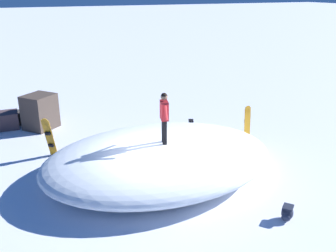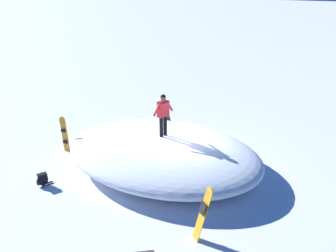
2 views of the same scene
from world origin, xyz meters
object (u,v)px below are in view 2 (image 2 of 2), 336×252
snowboard_primary_upright (64,134)px  backpack_far (42,179)px  snowboarder_standing (163,112)px  backpack_near (167,120)px  snowboard_secondary_upright (203,213)px

snowboard_primary_upright → backpack_far: 2.66m
snowboarder_standing → backpack_far: size_ratio=2.82×
snowboarder_standing → backpack_far: 4.82m
backpack_near → snowboarder_standing: bearing=119.3°
snowboarder_standing → backpack_far: bearing=51.5°
snowboard_primary_upright → snowboard_secondary_upright: bearing=165.5°
snowboard_primary_upright → backpack_far: size_ratio=2.73×
snowboard_secondary_upright → backpack_far: size_ratio=2.72×
snowboarder_standing → snowboard_primary_upright: (3.99, 1.18, -1.34)m
snowboard_primary_upright → snowboarder_standing: bearing=-163.6°
backpack_far → snowboarder_standing: bearing=-128.5°
snowboarder_standing → backpack_near: size_ratio=2.83×
snowboard_secondary_upright → backpack_near: (5.11, -6.55, -0.60)m
snowboard_primary_upright → snowboard_secondary_upright: snowboard_primary_upright is taller
snowboard_primary_upright → backpack_far: bearing=118.4°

